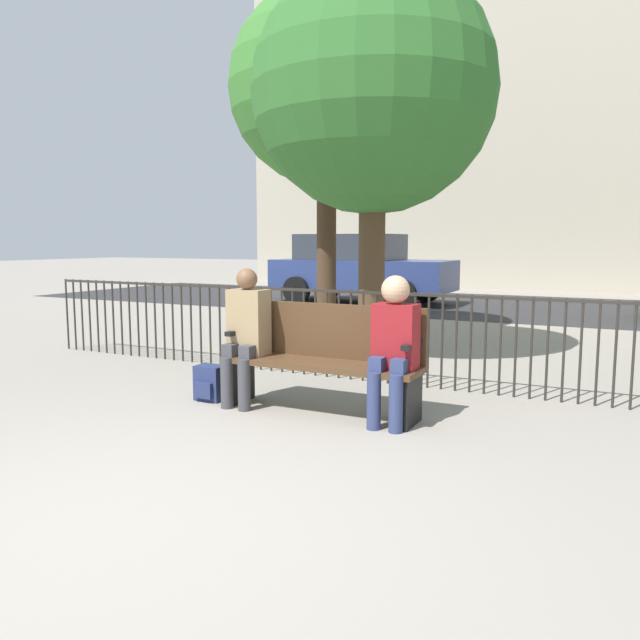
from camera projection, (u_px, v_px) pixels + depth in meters
name	position (u px, v px, depth m)	size (l,w,h in m)	color
ground_plane	(124.00, 519.00, 3.28)	(80.00, 80.00, 0.00)	gray
park_bench	(324.00, 354.00, 5.32)	(1.74, 0.45, 0.92)	#4C331E
seated_person_0	(246.00, 330.00, 5.50)	(0.34, 0.39, 1.22)	#3D3D42
seated_person_1	(393.00, 341.00, 4.88)	(0.34, 0.39, 1.19)	navy
backpack	(210.00, 383.00, 5.72)	(0.26, 0.22, 0.32)	navy
fence_railing	(376.00, 329.00, 6.41)	(9.01, 0.03, 0.95)	#2D2823
tree_0	(327.00, 88.00, 9.40)	(2.97, 2.97, 5.25)	#422D1E
tree_1	(373.00, 92.00, 7.47)	(2.95, 2.95, 4.72)	#4C3823
street_surface	(516.00, 307.00, 13.91)	(24.00, 6.00, 0.01)	#2B2B2D
parked_car_1	(359.00, 267.00, 14.72)	(4.20, 1.94, 1.62)	navy
building_facade	(566.00, 98.00, 20.22)	(20.00, 6.00, 12.17)	#B2A893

